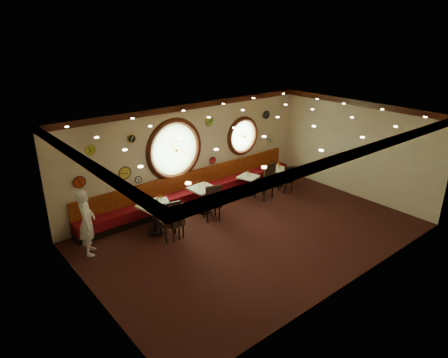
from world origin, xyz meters
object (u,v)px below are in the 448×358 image
at_px(chair_e, 287,177).
at_px(condiment_a_pepper, 158,203).
at_px(condiment_a_bottle, 157,200).
at_px(condiment_c_pepper, 204,185).
at_px(condiment_e_pepper, 280,167).
at_px(table_d, 248,183).
at_px(chair_a, 176,219).
at_px(chair_d, 267,179).
at_px(condiment_b_salt, 156,200).
at_px(condiment_b_pepper, 158,201).
at_px(condiment_e_salt, 274,167).
at_px(table_b, 159,210).
at_px(table_c, 203,197).
at_px(chair_b, 171,218).
at_px(condiment_d_salt, 247,175).
at_px(chair_c, 212,200).
at_px(waiter, 87,222).
at_px(condiment_d_pepper, 250,175).
at_px(condiment_d_bottle, 248,173).
at_px(table_a, 155,215).
at_px(table_e, 277,175).
at_px(condiment_c_bottle, 204,183).
at_px(condiment_e_bottle, 278,164).
at_px(condiment_c_salt, 199,186).
at_px(condiment_b_bottle, 161,198).
at_px(condiment_a_salt, 153,204).

xyz_separation_m(chair_e, condiment_a_pepper, (-4.86, 0.34, 0.33)).
bearing_deg(condiment_a_bottle, condiment_c_pepper, 6.29).
xyz_separation_m(condiment_a_pepper, condiment_e_pepper, (5.11, 0.28, -0.17)).
distance_m(table_d, chair_a, 3.68).
xyz_separation_m(chair_d, condiment_c_pepper, (-2.10, 0.58, 0.14)).
bearing_deg(condiment_a_bottle, condiment_b_salt, 66.05).
relative_size(condiment_b_pepper, condiment_e_pepper, 1.10).
height_order(condiment_b_pepper, condiment_e_salt, condiment_b_pepper).
height_order(table_b, condiment_a_bottle, condiment_a_bottle).
bearing_deg(condiment_e_salt, table_c, -178.24).
relative_size(table_c, chair_b, 1.13).
relative_size(condiment_d_salt, condiment_a_pepper, 1.11).
height_order(condiment_d_salt, condiment_b_pepper, condiment_b_pepper).
bearing_deg(chair_c, condiment_b_salt, 162.23).
bearing_deg(chair_a, chair_e, -2.16).
relative_size(condiment_b_pepper, waiter, 0.06).
distance_m(condiment_d_salt, condiment_e_pepper, 1.47).
relative_size(condiment_e_pepper, waiter, 0.06).
bearing_deg(chair_e, waiter, -173.72).
xyz_separation_m(table_d, condiment_d_pepper, (0.00, -0.06, 0.30)).
bearing_deg(table_b, chair_a, -96.34).
bearing_deg(waiter, chair_c, -73.42).
bearing_deg(chair_b, condiment_d_bottle, 25.77).
bearing_deg(table_a, table_d, 5.03).
height_order(table_e, condiment_c_pepper, condiment_c_pepper).
bearing_deg(chair_c, table_e, 29.33).
bearing_deg(condiment_c_bottle, condiment_b_salt, 173.56).
distance_m(chair_d, condiment_e_pepper, 1.32).
bearing_deg(condiment_e_bottle, chair_b, -169.16).
height_order(condiment_b_salt, condiment_a_bottle, condiment_a_bottle).
height_order(chair_e, condiment_d_pepper, chair_e).
bearing_deg(chair_b, condiment_c_pepper, 36.19).
relative_size(chair_b, condiment_c_pepper, 7.20).
xyz_separation_m(table_d, condiment_c_salt, (-2.07, -0.06, 0.44)).
xyz_separation_m(condiment_a_bottle, condiment_b_bottle, (0.35, 0.42, -0.18)).
bearing_deg(condiment_d_salt, condiment_c_salt, -177.51).
bearing_deg(condiment_b_salt, table_c, -12.12).
height_order(chair_d, condiment_a_bottle, chair_d).
relative_size(table_a, table_d, 1.19).
bearing_deg(condiment_c_bottle, chair_b, -152.12).
height_order(chair_c, condiment_e_salt, chair_c).
bearing_deg(condiment_c_pepper, condiment_d_salt, 3.47).
relative_size(chair_b, chair_c, 1.01).
relative_size(chair_c, condiment_b_bottle, 4.30).
bearing_deg(table_d, chair_d, -73.03).
relative_size(table_c, condiment_c_bottle, 5.92).
xyz_separation_m(condiment_a_bottle, condiment_e_bottle, (5.13, 0.30, -0.17)).
height_order(condiment_a_salt, condiment_b_salt, condiment_a_salt).
bearing_deg(condiment_e_pepper, condiment_b_salt, 176.38).
height_order(chair_d, condiment_b_pepper, chair_d).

